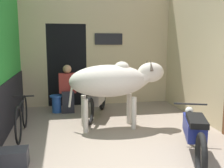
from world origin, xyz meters
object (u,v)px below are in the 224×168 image
at_px(motorcycle_near, 194,130).
at_px(bicycle, 22,117).
at_px(plastic_stool, 57,103).
at_px(shopkeeper_seated, 68,87).
at_px(motorcycle_far, 96,100).
at_px(cow, 114,81).
at_px(crate, 13,159).

height_order(motorcycle_near, bicycle, motorcycle_near).
bearing_deg(plastic_stool, shopkeeper_seated, 1.30).
xyz_separation_m(bicycle, plastic_stool, (0.66, 1.58, -0.12)).
bearing_deg(motorcycle_far, shopkeeper_seated, 139.78).
relative_size(cow, crate, 4.74).
height_order(cow, motorcycle_near, cow).
xyz_separation_m(motorcycle_near, crate, (-2.81, 0.14, -0.29)).
bearing_deg(cow, motorcycle_far, 105.65).
relative_size(shopkeeper_seated, plastic_stool, 2.73).
bearing_deg(shopkeeper_seated, crate, -106.49).
xyz_separation_m(shopkeeper_seated, crate, (-0.90, -3.03, -0.52)).
bearing_deg(bicycle, crate, -87.77).
xyz_separation_m(motorcycle_far, shopkeeper_seated, (-0.68, 0.58, 0.23)).
relative_size(motorcycle_far, bicycle, 1.12).
xyz_separation_m(motorcycle_far, plastic_stool, (-0.98, 0.57, -0.18)).
bearing_deg(crate, shopkeeper_seated, 73.51).
distance_m(cow, motorcycle_far, 1.12).
bearing_deg(shopkeeper_seated, bicycle, -120.93).
xyz_separation_m(cow, crate, (-1.84, -1.54, -0.89)).
relative_size(plastic_stool, crate, 1.04).
relative_size(motorcycle_far, plastic_stool, 4.10).
bearing_deg(plastic_stool, bicycle, -112.48).
height_order(bicycle, plastic_stool, bicycle).
distance_m(cow, bicycle, 2.01).
bearing_deg(bicycle, shopkeeper_seated, 59.07).
height_order(bicycle, shopkeeper_seated, shopkeeper_seated).
bearing_deg(crate, cow, 39.98).
height_order(motorcycle_near, plastic_stool, motorcycle_near).
relative_size(bicycle, shopkeeper_seated, 1.34).
xyz_separation_m(motorcycle_near, bicycle, (-2.87, 1.58, -0.07)).
xyz_separation_m(cow, motorcycle_far, (-0.26, 0.91, -0.60)).
bearing_deg(bicycle, motorcycle_near, -28.83).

